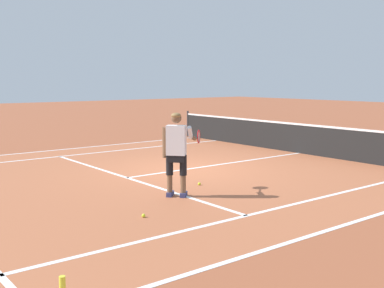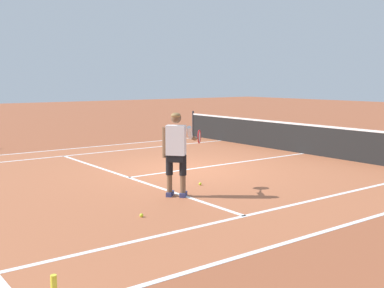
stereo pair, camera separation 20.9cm
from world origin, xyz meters
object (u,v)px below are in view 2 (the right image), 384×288
(tennis_player, at_px, (177,148))
(tennis_ball_near_feet, at_px, (141,215))
(water_bottle, at_px, (54,286))
(tennis_ball_by_baseline, at_px, (200,184))

(tennis_player, height_order, tennis_ball_near_feet, tennis_player)
(tennis_player, xyz_separation_m, water_bottle, (2.93, -3.68, -0.86))
(tennis_ball_by_baseline, bearing_deg, tennis_player, -62.18)
(tennis_player, distance_m, tennis_ball_by_baseline, 1.49)
(tennis_ball_by_baseline, relative_size, water_bottle, 0.26)
(tennis_ball_near_feet, height_order, tennis_ball_by_baseline, same)
(tennis_player, bearing_deg, tennis_ball_by_baseline, 117.82)
(tennis_player, xyz_separation_m, tennis_ball_by_baseline, (-0.53, 1.01, -0.96))
(tennis_ball_near_feet, bearing_deg, tennis_player, 122.43)
(tennis_ball_near_feet, bearing_deg, tennis_ball_by_baseline, 120.50)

